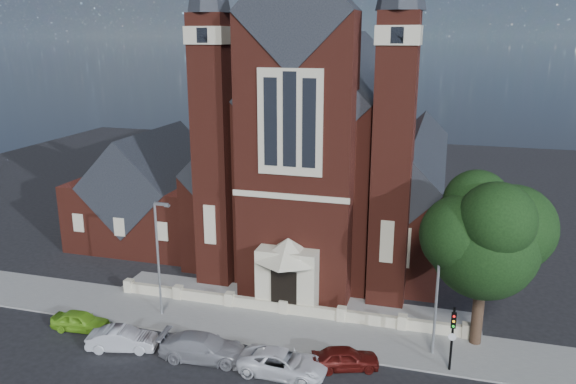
# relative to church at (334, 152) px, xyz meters

# --- Properties ---
(ground) EXTENTS (120.00, 120.00, 0.00)m
(ground) POSITION_rel_church_xyz_m (0.00, -7.94, -8.19)
(ground) COLOR black
(ground) RESTS_ON ground
(pavement_strip) EXTENTS (60.00, 5.00, 0.12)m
(pavement_strip) POSITION_rel_church_xyz_m (0.00, -18.44, -8.19)
(pavement_strip) COLOR slate
(pavement_strip) RESTS_ON ground
(forecourt_paving) EXTENTS (26.00, 3.00, 0.14)m
(forecourt_paving) POSITION_rel_church_xyz_m (0.00, -14.44, -8.19)
(forecourt_paving) COLOR slate
(forecourt_paving) RESTS_ON ground
(forecourt_wall) EXTENTS (24.00, 0.40, 0.90)m
(forecourt_wall) POSITION_rel_church_xyz_m (0.00, -16.44, -8.19)
(forecourt_wall) COLOR #C2B89A
(forecourt_wall) RESTS_ON ground
(church) EXTENTS (20.01, 34.90, 29.20)m
(church) POSITION_rel_church_xyz_m (0.00, 0.00, 0.00)
(church) COLOR #541F16
(church) RESTS_ON ground
(parish_hall) EXTENTS (12.00, 12.20, 10.24)m
(parish_hall) POSITION_rel_church_xyz_m (-16.00, -4.94, -4.17)
(parish_hall) COLOR #541F16
(parish_hall) RESTS_ON ground
(street_tree) EXTENTS (6.40, 6.60, 10.70)m
(street_tree) POSITION_rel_church_xyz_m (12.60, -17.23, -1.23)
(street_tree) COLOR black
(street_tree) RESTS_ON ground
(street_lamp_left) EXTENTS (1.16, 0.22, 8.09)m
(street_lamp_left) POSITION_rel_church_xyz_m (-7.91, -18.94, -3.59)
(street_lamp_left) COLOR gray
(street_lamp_left) RESTS_ON ground
(street_lamp_right) EXTENTS (1.16, 0.22, 8.09)m
(street_lamp_right) POSITION_rel_church_xyz_m (10.09, -18.94, -3.59)
(street_lamp_right) COLOR gray
(street_lamp_right) RESTS_ON ground
(traffic_signal) EXTENTS (0.28, 0.42, 4.00)m
(traffic_signal) POSITION_rel_church_xyz_m (11.00, -20.52, -5.60)
(traffic_signal) COLOR black
(traffic_signal) RESTS_ON ground
(car_lime_van) EXTENTS (3.85, 1.77, 1.28)m
(car_lime_van) POSITION_rel_church_xyz_m (-12.10, -22.16, -7.55)
(car_lime_van) COLOR #74B824
(car_lime_van) RESTS_ON ground
(car_silver_a) EXTENTS (4.42, 2.44, 1.38)m
(car_silver_a) POSITION_rel_church_xyz_m (-8.16, -23.49, -7.49)
(car_silver_a) COLOR #ABAEB3
(car_silver_a) RESTS_ON ground
(car_silver_b) EXTENTS (5.41, 2.55, 1.53)m
(car_silver_b) POSITION_rel_church_xyz_m (-2.98, -23.12, -7.42)
(car_silver_b) COLOR gray
(car_silver_b) RESTS_ON ground
(car_white_suv) EXTENTS (5.09, 2.45, 1.40)m
(car_white_suv) POSITION_rel_church_xyz_m (1.95, -23.31, -7.49)
(car_white_suv) COLOR white
(car_white_suv) RESTS_ON ground
(car_dark_red) EXTENTS (4.19, 2.77, 1.33)m
(car_dark_red) POSITION_rel_church_xyz_m (5.21, -21.78, -7.52)
(car_dark_red) COLOR #4D100D
(car_dark_red) RESTS_ON ground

